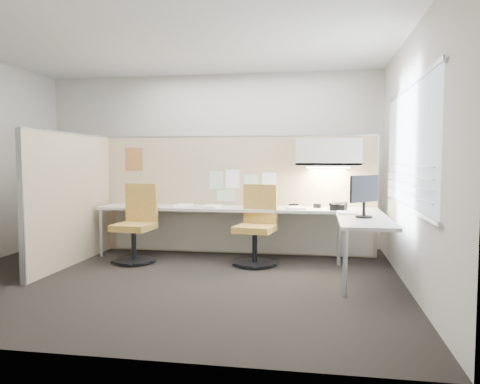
% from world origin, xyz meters
% --- Properties ---
extents(floor, '(5.50, 4.50, 0.01)m').
position_xyz_m(floor, '(0.00, 0.00, -0.01)').
color(floor, black).
rests_on(floor, ground).
extents(ceiling, '(5.50, 4.50, 0.01)m').
position_xyz_m(ceiling, '(0.00, 0.00, 2.80)').
color(ceiling, white).
rests_on(ceiling, wall_back).
extents(wall_back, '(5.50, 0.02, 2.80)m').
position_xyz_m(wall_back, '(0.00, 2.25, 1.40)').
color(wall_back, beige).
rests_on(wall_back, ground).
extents(wall_front, '(5.50, 0.02, 2.80)m').
position_xyz_m(wall_front, '(0.00, -2.25, 1.40)').
color(wall_front, beige).
rests_on(wall_front, ground).
extents(wall_right, '(0.02, 4.50, 2.80)m').
position_xyz_m(wall_right, '(2.75, 0.00, 1.40)').
color(wall_right, beige).
rests_on(wall_right, ground).
extents(window_pane, '(0.01, 2.80, 1.30)m').
position_xyz_m(window_pane, '(2.73, 0.00, 1.55)').
color(window_pane, '#A8B6C3').
rests_on(window_pane, wall_right).
extents(partition_back, '(4.10, 0.06, 1.75)m').
position_xyz_m(partition_back, '(0.55, 1.60, 0.88)').
color(partition_back, tan).
rests_on(partition_back, floor).
extents(partition_left, '(0.06, 2.20, 1.75)m').
position_xyz_m(partition_left, '(-1.50, 0.50, 0.88)').
color(partition_left, tan).
rests_on(partition_left, floor).
extents(desk, '(4.00, 2.07, 0.73)m').
position_xyz_m(desk, '(0.93, 1.13, 0.60)').
color(desk, beige).
rests_on(desk, floor).
extents(overhead_bin, '(0.90, 0.36, 0.38)m').
position_xyz_m(overhead_bin, '(1.90, 1.39, 1.51)').
color(overhead_bin, beige).
rests_on(overhead_bin, partition_back).
extents(task_light_strip, '(0.60, 0.06, 0.02)m').
position_xyz_m(task_light_strip, '(1.90, 1.39, 1.30)').
color(task_light_strip, '#FFEABF').
rests_on(task_light_strip, overhead_bin).
extents(pinned_papers, '(1.01, 0.00, 0.47)m').
position_xyz_m(pinned_papers, '(0.63, 1.57, 1.03)').
color(pinned_papers, '#8CBF8C').
rests_on(pinned_papers, partition_back).
extents(poster, '(0.28, 0.00, 0.35)m').
position_xyz_m(poster, '(-1.05, 1.57, 1.42)').
color(poster, orange).
rests_on(poster, partition_back).
extents(chair_left, '(0.56, 0.57, 1.06)m').
position_xyz_m(chair_left, '(-0.70, 0.77, 0.50)').
color(chair_left, black).
rests_on(chair_left, floor).
extents(chair_right, '(0.58, 0.59, 1.06)m').
position_xyz_m(chair_right, '(0.96, 0.88, 0.50)').
color(chair_right, black).
rests_on(chair_right, floor).
extents(monitor, '(0.35, 0.35, 0.49)m').
position_xyz_m(monitor, '(2.30, 0.32, 1.02)').
color(monitor, black).
rests_on(monitor, desk).
extents(phone, '(0.26, 0.24, 0.12)m').
position_xyz_m(phone, '(2.04, 1.11, 0.78)').
color(phone, black).
rests_on(phone, desk).
extents(stapler, '(0.15, 0.08, 0.05)m').
position_xyz_m(stapler, '(1.42, 1.42, 0.76)').
color(stapler, black).
rests_on(stapler, desk).
extents(tape_dispenser, '(0.12, 0.09, 0.06)m').
position_xyz_m(tape_dispenser, '(1.76, 1.37, 0.76)').
color(tape_dispenser, black).
rests_on(tape_dispenser, desk).
extents(coat_hook, '(0.18, 0.49, 1.45)m').
position_xyz_m(coat_hook, '(-1.58, -0.14, 1.41)').
color(coat_hook, silver).
rests_on(coat_hook, partition_left).
extents(paper_stack_0, '(0.25, 0.32, 0.04)m').
position_xyz_m(paper_stack_0, '(-0.96, 1.31, 0.75)').
color(paper_stack_0, white).
rests_on(paper_stack_0, desk).
extents(paper_stack_1, '(0.24, 0.31, 0.02)m').
position_xyz_m(paper_stack_1, '(-0.19, 1.33, 0.74)').
color(paper_stack_1, white).
rests_on(paper_stack_1, desk).
extents(paper_stack_2, '(0.27, 0.33, 0.03)m').
position_xyz_m(paper_stack_2, '(0.27, 1.15, 0.75)').
color(paper_stack_2, white).
rests_on(paper_stack_2, desk).
extents(paper_stack_3, '(0.24, 0.31, 0.02)m').
position_xyz_m(paper_stack_3, '(1.01, 1.30, 0.74)').
color(paper_stack_3, white).
rests_on(paper_stack_3, desk).
extents(paper_stack_4, '(0.29, 0.34, 0.03)m').
position_xyz_m(paper_stack_4, '(1.46, 1.18, 0.74)').
color(paper_stack_4, white).
rests_on(paper_stack_4, desk).
extents(paper_stack_5, '(0.25, 0.31, 0.02)m').
position_xyz_m(paper_stack_5, '(2.13, 0.75, 0.74)').
color(paper_stack_5, white).
rests_on(paper_stack_5, desk).
extents(paper_stack_6, '(0.30, 0.35, 0.01)m').
position_xyz_m(paper_stack_6, '(-0.19, 1.23, 0.74)').
color(paper_stack_6, white).
rests_on(paper_stack_6, desk).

